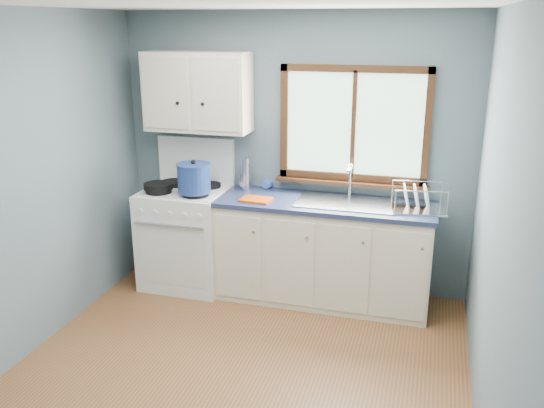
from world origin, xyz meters
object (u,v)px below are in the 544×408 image
(gas_range, at_px, (187,234))
(sink, at_px, (345,210))
(base_cabinets, at_px, (323,256))
(thermos, at_px, (246,174))
(dish_rack, at_px, (417,203))
(utensil_crock, at_px, (245,181))
(skillet, at_px, (159,186))
(stockpot, at_px, (194,178))

(gas_range, height_order, sink, gas_range)
(base_cabinets, distance_m, thermos, 1.02)
(thermos, distance_m, dish_rack, 1.54)
(sink, relative_size, thermos, 2.78)
(utensil_crock, distance_m, thermos, 0.11)
(gas_range, distance_m, base_cabinets, 1.31)
(thermos, bearing_deg, skillet, -157.61)
(sink, relative_size, utensil_crock, 2.38)
(skillet, height_order, utensil_crock, utensil_crock)
(base_cabinets, distance_m, utensil_crock, 1.01)
(utensil_crock, bearing_deg, stockpot, -132.54)
(thermos, bearing_deg, utensil_crock, 112.05)
(base_cabinets, relative_size, stockpot, 5.35)
(utensil_crock, height_order, dish_rack, utensil_crock)
(utensil_crock, bearing_deg, thermos, -67.95)
(base_cabinets, bearing_deg, skillet, -173.81)
(thermos, bearing_deg, stockpot, -141.05)
(dish_rack, bearing_deg, thermos, 165.09)
(base_cabinets, height_order, skillet, skillet)
(skillet, height_order, stockpot, stockpot)
(sink, relative_size, skillet, 2.10)
(thermos, xyz_separation_m, dish_rack, (1.53, -0.16, -0.09))
(thermos, bearing_deg, dish_rack, -5.95)
(gas_range, height_order, dish_rack, gas_range)
(sink, distance_m, utensil_crock, 1.00)
(stockpot, bearing_deg, base_cabinets, 8.37)
(base_cabinets, xyz_separation_m, dish_rack, (0.77, -0.02, 0.57))
(skillet, bearing_deg, dish_rack, -1.35)
(gas_range, distance_m, stockpot, 0.64)
(utensil_crock, bearing_deg, skillet, -151.83)
(sink, distance_m, dish_rack, 0.60)
(skillet, distance_m, utensil_crock, 0.79)
(skillet, relative_size, stockpot, 1.16)
(skillet, height_order, thermos, thermos)
(skillet, bearing_deg, gas_range, 32.84)
(utensil_crock, relative_size, dish_rack, 0.75)
(skillet, distance_m, stockpot, 0.36)
(gas_range, bearing_deg, base_cabinets, 0.82)
(sink, xyz_separation_m, stockpot, (-1.32, -0.17, 0.23))
(sink, bearing_deg, skillet, -174.48)
(utensil_crock, bearing_deg, dish_rack, -8.50)
(sink, bearing_deg, gas_range, -179.29)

